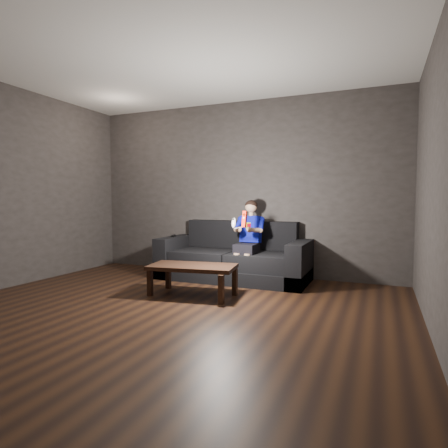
% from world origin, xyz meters
% --- Properties ---
extents(floor, '(5.00, 5.00, 0.00)m').
position_xyz_m(floor, '(0.00, 0.00, 0.00)').
color(floor, black).
rests_on(floor, ground).
extents(back_wall, '(5.00, 0.04, 2.70)m').
position_xyz_m(back_wall, '(0.00, 2.50, 1.35)').
color(back_wall, '#35302E').
rests_on(back_wall, ground).
extents(right_wall, '(0.04, 5.00, 2.70)m').
position_xyz_m(right_wall, '(2.50, 0.00, 1.35)').
color(right_wall, '#35302E').
rests_on(right_wall, ground).
extents(ceiling, '(5.00, 5.00, 0.02)m').
position_xyz_m(ceiling, '(0.00, 0.00, 2.70)').
color(ceiling, silver).
rests_on(ceiling, back_wall).
extents(sofa, '(2.19, 0.95, 0.85)m').
position_xyz_m(sofa, '(0.09, 2.08, 0.28)').
color(sofa, black).
rests_on(sofa, floor).
extents(child, '(0.43, 0.53, 1.06)m').
position_xyz_m(child, '(0.34, 2.01, 0.70)').
color(child, black).
rests_on(child, sofa).
extents(wii_remote_red, '(0.06, 0.09, 0.22)m').
position_xyz_m(wii_remote_red, '(0.42, 1.61, 0.92)').
color(wii_remote_red, red).
rests_on(wii_remote_red, child).
extents(nunchuk_white, '(0.06, 0.09, 0.15)m').
position_xyz_m(nunchuk_white, '(0.27, 1.61, 0.87)').
color(nunchuk_white, white).
rests_on(nunchuk_white, child).
extents(wii_remote_black, '(0.08, 0.16, 0.03)m').
position_xyz_m(wii_remote_black, '(-0.90, 2.00, 0.61)').
color(wii_remote_black, black).
rests_on(wii_remote_black, sofa).
extents(coffee_table, '(1.11, 0.67, 0.38)m').
position_xyz_m(coffee_table, '(-0.02, 0.97, 0.33)').
color(coffee_table, black).
rests_on(coffee_table, floor).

